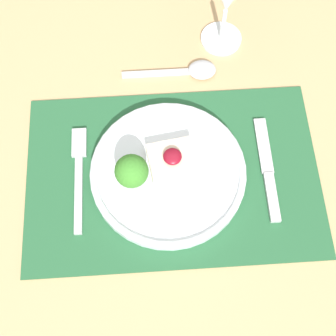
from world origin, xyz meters
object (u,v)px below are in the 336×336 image
object	(u,v)px
fork	(79,171)
knife	(268,175)
dinner_plate	(166,170)
spoon	(192,71)

from	to	relation	value
fork	knife	distance (m)	0.31
dinner_plate	fork	world-z (taller)	dinner_plate
fork	knife	xyz separation A→B (m)	(0.31, -0.03, 0.00)
fork	spoon	world-z (taller)	spoon
dinner_plate	fork	bearing A→B (deg)	175.35
dinner_plate	knife	bearing A→B (deg)	-5.33
knife	spoon	size ratio (longest dim) A/B	1.08
dinner_plate	fork	distance (m)	0.14
knife	spoon	xyz separation A→B (m)	(-0.11, 0.21, -0.00)
knife	spoon	world-z (taller)	spoon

